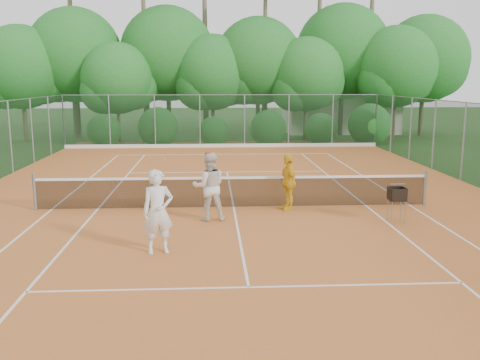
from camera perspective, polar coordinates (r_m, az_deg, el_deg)
The scene contains 14 objects.
ground at distance 16.35m, azimuth -0.68°, elevation -3.02°, with size 120.00×120.00×0.00m, color #204217.
clay_court at distance 16.35m, azimuth -0.68°, elevation -2.99°, with size 18.00×36.00×0.02m, color #BF682C.
club_building at distance 41.10m, azimuth 10.55°, elevation 7.16°, with size 8.00×5.00×3.00m, color beige.
tennis_net at distance 16.23m, azimuth -0.68°, elevation -1.20°, with size 11.97×0.10×1.10m.
player_white at distance 12.07m, azimuth -8.75°, elevation -3.36°, with size 0.69×0.45×1.89m, color silver.
player_center_grp at distance 14.74m, azimuth -3.33°, elevation -0.68°, with size 1.00×0.83×1.93m.
player_yellow at distance 16.00m, azimuth 5.13°, elevation -0.22°, with size 0.98×0.41×1.68m, color yellow.
ball_hopper at distance 15.17m, azimuth 16.41°, elevation -1.51°, with size 0.42×0.42×0.96m.
stray_ball_a at distance 26.24m, azimuth -7.99°, elevation 2.19°, with size 0.07×0.07×0.07m, color yellow.
stray_ball_b at distance 27.02m, azimuth -3.00°, elevation 2.52°, with size 0.07×0.07×0.07m, color #CBD932.
stray_ball_c at distance 26.03m, azimuth 5.99°, elevation 2.16°, with size 0.07×0.07×0.07m, color #BDCD2F.
court_markings at distance 16.34m, azimuth -0.68°, elevation -2.94°, with size 11.03×23.83×0.01m.
fence_back at distance 30.97m, azimuth -1.91°, elevation 6.29°, with size 18.07×0.07×3.00m.
tropical_treeline at distance 36.18m, azimuth 0.19°, elevation 12.62°, with size 32.10×8.49×15.03m.
Camera 1 is at (-0.69, -15.87, 3.86)m, focal length 40.00 mm.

